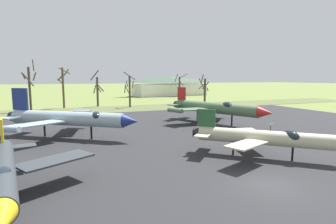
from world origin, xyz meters
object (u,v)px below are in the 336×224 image
(jet_fighter_front_left, at_px, (68,118))
(info_placard_front_right, at_px, (271,126))
(jet_fighter_front_right, at_px, (215,108))
(jet_fighter_rear_center, at_px, (3,171))
(jet_fighter_rear_left, at_px, (266,137))
(visitor_building, at_px, (170,86))

(jet_fighter_front_left, xyz_separation_m, info_placard_front_right, (23.69, -5.79, -1.63))
(jet_fighter_front_right, distance_m, jet_fighter_rear_center, 29.82)
(jet_fighter_rear_left, bearing_deg, info_placard_front_right, 44.64)
(jet_fighter_front_left, distance_m, jet_fighter_rear_left, 20.78)
(info_placard_front_right, bearing_deg, jet_fighter_front_left, 166.26)
(jet_fighter_front_right, height_order, info_placard_front_right, jet_fighter_front_right)
(info_placard_front_right, xyz_separation_m, visitor_building, (14.84, 67.96, 2.87))
(jet_fighter_front_right, bearing_deg, visitor_building, 73.25)
(jet_fighter_rear_center, bearing_deg, visitor_building, 61.35)
(jet_fighter_front_right, bearing_deg, jet_fighter_rear_left, -108.26)
(jet_fighter_rear_left, height_order, visitor_building, visitor_building)
(jet_fighter_front_right, xyz_separation_m, jet_fighter_rear_center, (-24.23, -17.37, -0.56))
(visitor_building, bearing_deg, jet_fighter_front_left, -121.79)
(jet_fighter_rear_center, height_order, jet_fighter_rear_left, jet_fighter_rear_left)
(jet_fighter_front_left, distance_m, jet_fighter_rear_center, 15.72)
(info_placard_front_right, bearing_deg, jet_fighter_rear_left, -135.36)
(jet_fighter_front_left, relative_size, visitor_building, 0.48)
(jet_fighter_front_left, xyz_separation_m, jet_fighter_rear_left, (15.02, -14.35, -0.48))
(visitor_building, bearing_deg, jet_fighter_rear_left, -107.08)
(jet_fighter_front_left, bearing_deg, visitor_building, 58.21)
(jet_fighter_front_left, bearing_deg, jet_fighter_rear_left, -43.69)
(jet_fighter_front_left, height_order, jet_fighter_rear_left, jet_fighter_front_left)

